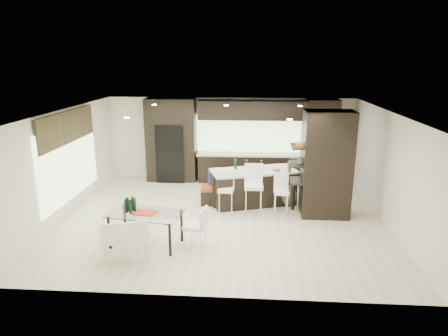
# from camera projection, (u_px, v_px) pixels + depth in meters

# --- Properties ---
(ground) EXTENTS (8.00, 8.00, 0.00)m
(ground) POSITION_uv_depth(u_px,v_px,m) (222.00, 218.00, 10.17)
(ground) COLOR beige
(ground) RESTS_ON ground
(back_wall) EXTENTS (8.00, 0.02, 2.70)m
(back_wall) POSITION_uv_depth(u_px,v_px,m) (230.00, 139.00, 13.17)
(back_wall) COLOR white
(back_wall) RESTS_ON ground
(left_wall) EXTENTS (0.02, 7.00, 2.70)m
(left_wall) POSITION_uv_depth(u_px,v_px,m) (65.00, 164.00, 10.08)
(left_wall) COLOR white
(left_wall) RESTS_ON ground
(right_wall) EXTENTS (0.02, 7.00, 2.70)m
(right_wall) POSITION_uv_depth(u_px,v_px,m) (389.00, 170.00, 9.54)
(right_wall) COLOR white
(right_wall) RESTS_ON ground
(ceiling) EXTENTS (8.00, 7.00, 0.02)m
(ceiling) POSITION_uv_depth(u_px,v_px,m) (222.00, 112.00, 9.45)
(ceiling) COLOR white
(ceiling) RESTS_ON ground
(window_left) EXTENTS (0.04, 3.20, 1.90)m
(window_left) POSITION_uv_depth(u_px,v_px,m) (70.00, 162.00, 10.27)
(window_left) COLOR #B2D199
(window_left) RESTS_ON left_wall
(window_back) EXTENTS (3.40, 0.04, 1.20)m
(window_back) POSITION_uv_depth(u_px,v_px,m) (248.00, 133.00, 13.04)
(window_back) COLOR #B2D199
(window_back) RESTS_ON back_wall
(stone_accent) EXTENTS (0.08, 3.00, 0.80)m
(stone_accent) POSITION_uv_depth(u_px,v_px,m) (67.00, 127.00, 10.03)
(stone_accent) COLOR brown
(stone_accent) RESTS_ON left_wall
(ceiling_spots) EXTENTS (4.00, 3.00, 0.02)m
(ceiling_spots) POSITION_uv_depth(u_px,v_px,m) (223.00, 111.00, 9.70)
(ceiling_spots) COLOR white
(ceiling_spots) RESTS_ON ceiling
(back_cabinetry) EXTENTS (6.80, 0.68, 2.70)m
(back_cabinetry) POSITION_uv_depth(u_px,v_px,m) (245.00, 141.00, 12.82)
(back_cabinetry) COLOR black
(back_cabinetry) RESTS_ON ground
(refrigerator) EXTENTS (0.90, 0.68, 1.90)m
(refrigerator) POSITION_uv_depth(u_px,v_px,m) (172.00, 152.00, 13.04)
(refrigerator) COLOR black
(refrigerator) RESTS_ON ground
(partition_column) EXTENTS (1.20, 0.80, 2.70)m
(partition_column) POSITION_uv_depth(u_px,v_px,m) (327.00, 164.00, 10.02)
(partition_column) COLOR black
(partition_column) RESTS_ON ground
(kitchen_island) EXTENTS (2.51, 1.66, 0.96)m
(kitchen_island) POSITION_uv_depth(u_px,v_px,m) (253.00, 187.00, 11.04)
(kitchen_island) COLOR black
(kitchen_island) RESTS_ON ground
(stool_left) EXTENTS (0.42, 0.42, 0.89)m
(stool_left) POSITION_uv_depth(u_px,v_px,m) (226.00, 197.00, 10.34)
(stool_left) COLOR white
(stool_left) RESTS_ON ground
(stool_mid) EXTENTS (0.48, 0.48, 1.06)m
(stool_mid) POSITION_uv_depth(u_px,v_px,m) (253.00, 195.00, 10.23)
(stool_mid) COLOR white
(stool_mid) RESTS_ON ground
(stool_right) EXTENTS (0.38, 0.38, 0.85)m
(stool_right) POSITION_uv_depth(u_px,v_px,m) (281.00, 199.00, 10.26)
(stool_right) COLOR white
(stool_right) RESTS_ON ground
(bench) EXTENTS (1.34, 0.61, 0.50)m
(bench) POSITION_uv_depth(u_px,v_px,m) (224.00, 195.00, 11.11)
(bench) COLOR black
(bench) RESTS_ON ground
(floor_vase) EXTENTS (0.53, 0.53, 1.26)m
(floor_vase) POSITION_uv_depth(u_px,v_px,m) (289.00, 184.00, 10.85)
(floor_vase) COLOR #4C5B41
(floor_vase) RESTS_ON ground
(dining_table) EXTENTS (1.65, 1.11, 0.74)m
(dining_table) POSITION_uv_depth(u_px,v_px,m) (146.00, 229.00, 8.60)
(dining_table) COLOR white
(dining_table) RESTS_ON ground
(chair_near) EXTENTS (0.61, 0.61, 0.87)m
(chair_near) POSITION_uv_depth(u_px,v_px,m) (136.00, 241.00, 7.87)
(chair_near) COLOR white
(chair_near) RESTS_ON ground
(chair_far) EXTENTS (0.54, 0.54, 0.80)m
(chair_far) POSITION_uv_depth(u_px,v_px,m) (113.00, 242.00, 7.93)
(chair_far) COLOR white
(chair_far) RESTS_ON ground
(chair_end) EXTENTS (0.52, 0.52, 0.82)m
(chair_end) POSITION_uv_depth(u_px,v_px,m) (195.00, 229.00, 8.52)
(chair_end) COLOR white
(chair_end) RESTS_ON ground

